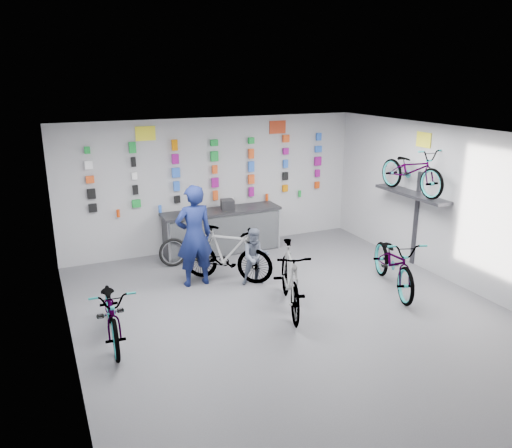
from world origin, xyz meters
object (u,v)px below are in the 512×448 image
bike_service (227,254)px  customer (256,257)px  counter (222,232)px  bike_right (394,262)px  clerk (194,236)px  bike_left (112,311)px  bike_center (290,278)px

bike_service → customer: bearing=-90.2°
counter → bike_right: 3.93m
counter → bike_right: size_ratio=1.32×
bike_right → clerk: (-3.34, 1.74, 0.45)m
bike_left → bike_service: size_ratio=1.00×
bike_right → clerk: bearing=172.1°
clerk → bike_left: bearing=38.6°
bike_center → bike_service: bearing=127.8°
bike_center → customer: (-0.08, 1.24, -0.02)m
bike_left → clerk: clerk is taller
counter → bike_center: (0.04, -3.19, 0.09)m
counter → bike_service: size_ratio=1.46×
bike_right → bike_center: bearing=-161.5°
bike_left → bike_center: (2.94, -0.20, 0.10)m
counter → bike_service: 1.64m
clerk → counter: bearing=-128.0°
bike_right → bike_left: bearing=-163.1°
bike_service → bike_right: bearing=-80.8°
bike_right → bike_service: (-2.72, 1.66, 0.02)m
customer → clerk: bearing=168.7°
bike_center → bike_service: (-0.53, 1.62, -0.02)m
bike_service → customer: (0.44, -0.38, 0.00)m
bike_center → bike_right: 2.19m
bike_left → bike_service: bike_service is taller
bike_left → customer: customer is taller
bike_left → bike_center: bike_center is taller
bike_center → bike_service: size_ratio=1.04×
clerk → customer: (1.07, -0.46, -0.42)m
bike_right → clerk: clerk is taller
customer → bike_service: bearing=151.2°
bike_service → clerk: 0.76m
bike_left → bike_right: size_ratio=0.91×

